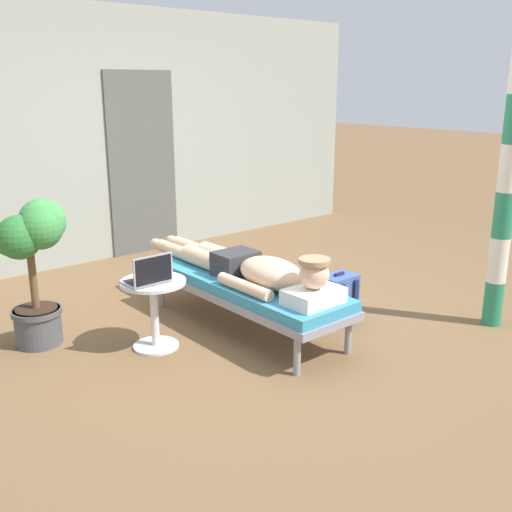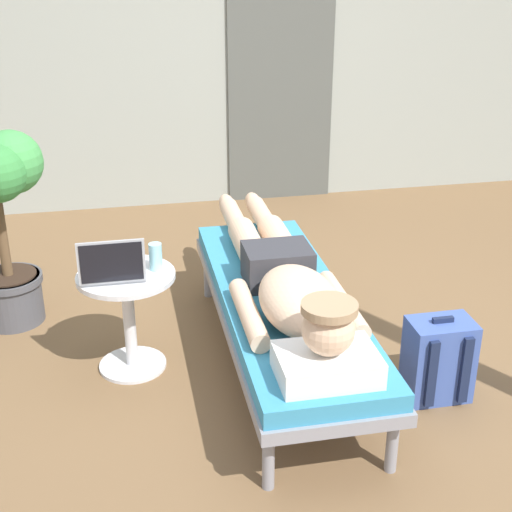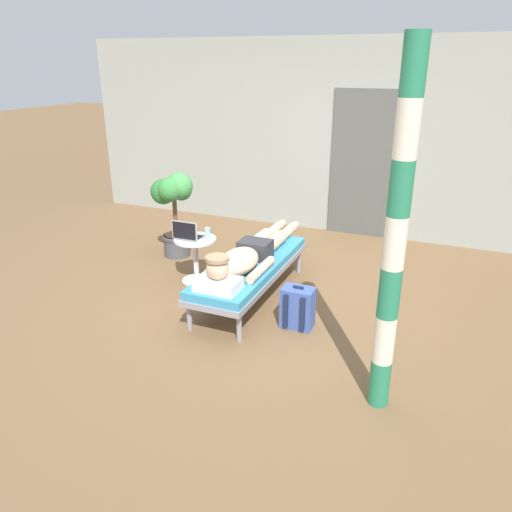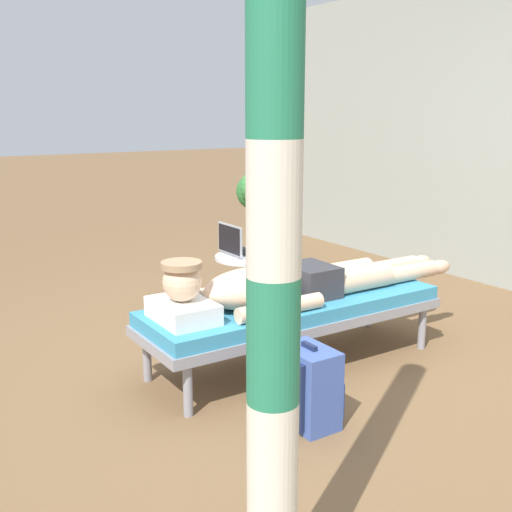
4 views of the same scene
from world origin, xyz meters
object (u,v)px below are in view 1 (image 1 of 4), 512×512
Objects in this scene: person_reclining at (252,268)px; potted_plant at (33,253)px; laptop at (149,276)px; drink_glass at (168,267)px; side_table at (154,302)px; porch_post at (509,168)px; lounge_chair at (246,287)px; backpack at (338,299)px.

person_reclining is 1.96× the size of potted_plant.
laptop is 0.28× the size of potted_plant.
drink_glass is at bearing 19.64° from laptop.
potted_plant reaches higher than laptop.
side_table is 0.47× the size of potted_plant.
potted_plant is (-0.63, 0.59, 0.36)m from side_table.
potted_plant is 0.43× the size of porch_post.
porch_post reaches higher than side_table.
porch_post is (1.58, -1.17, 0.76)m from person_reclining.
porch_post reaches higher than lounge_chair.
side_table is 1.69× the size of laptop.
porch_post reaches higher than drink_glass.
backpack reaches higher than lounge_chair.
lounge_chair is at bearing -11.31° from side_table.
laptop is 0.12× the size of porch_post.
backpack is at bearing -20.96° from side_table.
backpack is (0.66, -0.39, -0.15)m from lounge_chair.
porch_post is (2.18, -1.42, 0.69)m from drink_glass.
drink_glass is at bearing 163.84° from lounge_chair.
side_table reaches higher than backpack.
drink_glass is (0.15, 0.02, 0.24)m from side_table.
drink_glass is at bearing 155.89° from backpack.
lounge_chair is 6.17× the size of laptop.
laptop is 2.28× the size of drink_glass.
person_reclining reaches higher than side_table.
backpack is (1.47, -0.49, -0.39)m from laptop.
lounge_chair is 0.67m from drink_glass.
side_table is 3.85× the size of drink_glass.
person_reclining is at bearing 143.48° from porch_post.
laptop reaches higher than backpack.
porch_post is (0.92, -0.86, 1.08)m from backpack.
laptop is 0.22m from drink_glass.
drink_glass is 0.97m from potted_plant.
lounge_chair is 0.78m from backpack.
person_reclining is 15.97× the size of drink_glass.
potted_plant reaches higher than side_table.
potted_plant is at bearing 151.69° from lounge_chair.
person_reclining is 1.62m from potted_plant.
potted_plant reaches higher than person_reclining.
backpack is at bearing -18.39° from laptop.
person_reclining is 0.80m from side_table.
drink_glass is 0.12× the size of potted_plant.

